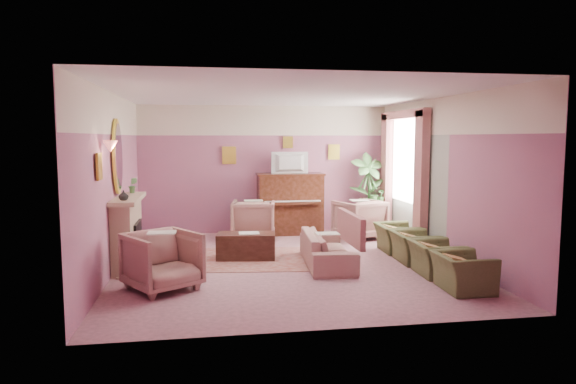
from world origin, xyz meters
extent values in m
cube|color=#966470|center=(0.00, 0.00, 0.00)|extent=(5.50, 6.00, 0.01)
cube|color=white|center=(0.00, 0.00, 2.80)|extent=(5.50, 6.00, 0.01)
cube|color=#835576|center=(0.00, 3.00, 1.40)|extent=(5.50, 0.02, 2.80)
cube|color=#835576|center=(0.00, -3.00, 1.40)|extent=(5.50, 0.02, 2.80)
cube|color=#835576|center=(-2.75, 0.00, 1.40)|extent=(0.02, 6.00, 2.80)
cube|color=#835576|center=(2.75, 0.00, 1.40)|extent=(0.02, 6.00, 2.80)
cube|color=beige|center=(0.00, 2.99, 2.47)|extent=(5.50, 0.01, 0.65)
cube|color=#959B8E|center=(2.73, 1.30, 1.07)|extent=(0.01, 3.00, 2.15)
cube|color=tan|center=(-2.59, 0.20, 0.55)|extent=(0.30, 1.40, 1.10)
cube|color=black|center=(-2.49, 0.20, 0.40)|extent=(0.18, 0.72, 0.68)
cube|color=#F85B00|center=(-2.45, 0.20, 0.22)|extent=(0.06, 0.54, 0.10)
cube|color=tan|center=(-2.56, 0.20, 1.12)|extent=(0.40, 1.55, 0.07)
cube|color=tan|center=(-2.39, 0.20, 0.01)|extent=(0.55, 1.50, 0.02)
ellipsoid|color=yellow|center=(-2.70, 0.20, 1.80)|extent=(0.04, 0.72, 1.20)
ellipsoid|color=white|center=(-2.67, 0.20, 1.80)|extent=(0.01, 0.60, 1.06)
cone|color=#FF7A6E|center=(-2.62, -0.85, 1.98)|extent=(0.20, 0.20, 0.16)
cube|color=#4A2315|center=(0.50, 2.68, 0.65)|extent=(1.40, 0.60, 1.30)
cube|color=#4A2315|center=(0.50, 2.33, 0.72)|extent=(1.30, 0.12, 0.06)
cube|color=silver|center=(0.50, 2.33, 0.76)|extent=(1.20, 0.08, 0.02)
cube|color=#4A2315|center=(0.50, 2.68, 1.31)|extent=(1.45, 0.65, 0.04)
imported|color=black|center=(0.50, 2.63, 1.60)|extent=(0.80, 0.12, 0.48)
cube|color=yellow|center=(-0.80, 2.96, 1.72)|extent=(0.30, 0.03, 0.38)
cube|color=yellow|center=(1.55, 2.96, 1.78)|extent=(0.26, 0.03, 0.34)
cube|color=yellow|center=(0.50, 2.96, 2.00)|extent=(0.22, 0.03, 0.26)
cube|color=yellow|center=(-2.71, -1.20, 1.72)|extent=(0.03, 0.28, 0.36)
cube|color=white|center=(2.70, 1.55, 1.70)|extent=(0.03, 1.40, 1.80)
cube|color=#975658|center=(2.62, 0.63, 1.30)|extent=(0.16, 0.34, 2.60)
cube|color=#975658|center=(2.62, 2.47, 1.30)|extent=(0.16, 0.34, 2.60)
cube|color=#975658|center=(2.62, 1.55, 2.56)|extent=(0.16, 2.20, 0.16)
imported|color=#498441|center=(-2.55, 0.75, 1.29)|extent=(0.16, 0.16, 0.28)
imported|color=beige|center=(-2.55, -0.30, 1.23)|extent=(0.16, 0.16, 0.16)
cube|color=#8F564E|center=(-0.53, 0.42, 0.01)|extent=(2.70, 2.09, 0.01)
cube|color=#351B14|center=(-0.64, 0.46, 0.23)|extent=(1.06, 0.64, 0.45)
cube|color=silver|center=(-0.59, 0.46, 0.46)|extent=(0.35, 0.28, 0.01)
imported|color=#A5776C|center=(0.65, -0.15, 0.37)|extent=(0.61, 1.82, 0.74)
cube|color=#975658|center=(1.05, -0.15, 0.60)|extent=(0.09, 1.38, 0.51)
imported|color=#A5776C|center=(-0.34, 2.24, 0.45)|extent=(0.87, 0.87, 0.90)
imported|color=#A5776C|center=(1.85, 1.92, 0.45)|extent=(0.87, 0.87, 0.90)
imported|color=#A5776C|center=(-1.93, -1.17, 0.45)|extent=(0.87, 0.87, 0.90)
imported|color=#4D552E|center=(2.15, -1.88, 0.34)|extent=(0.56, 0.80, 0.69)
imported|color=#4D552E|center=(2.15, -1.06, 0.34)|extent=(0.56, 0.80, 0.69)
imported|color=#4D552E|center=(2.15, -0.24, 0.34)|extent=(0.56, 0.80, 0.69)
imported|color=#4D552E|center=(2.15, 0.58, 0.34)|extent=(0.56, 0.80, 0.69)
cylinder|color=beige|center=(2.36, 2.50, 0.35)|extent=(0.52, 0.52, 0.70)
imported|color=#498441|center=(2.36, 2.50, 0.87)|extent=(0.30, 0.30, 0.34)
imported|color=#498441|center=(2.48, 2.40, 0.84)|extent=(0.16, 0.16, 0.28)
cylinder|color=#AC5C3F|center=(2.23, 2.56, 0.17)|extent=(0.34, 0.34, 0.34)
imported|color=#498441|center=(2.23, 2.56, 1.06)|extent=(0.76, 0.76, 1.44)
camera|label=1|loc=(-1.33, -8.30, 2.10)|focal=32.00mm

